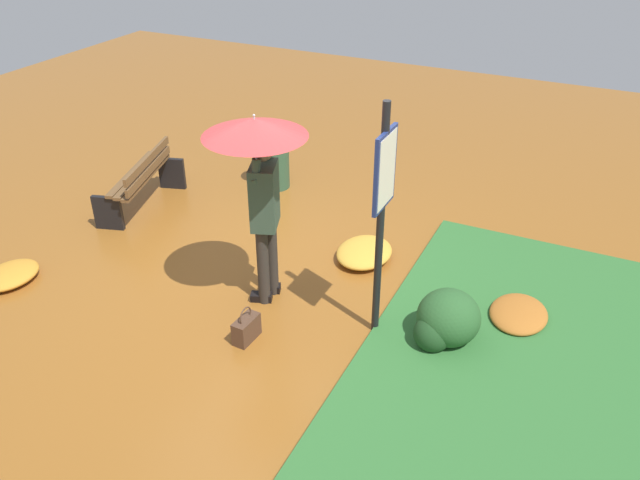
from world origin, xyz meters
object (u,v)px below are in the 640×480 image
(handbag, at_px, (246,329))
(trash_bin, at_px, (275,158))
(person_with_umbrella, at_px, (259,163))
(info_sign_post, at_px, (383,197))
(park_bench, at_px, (142,180))

(handbag, distance_m, trash_bin, 3.36)
(person_with_umbrella, relative_size, info_sign_post, 0.89)
(person_with_umbrella, distance_m, handbag, 1.56)
(person_with_umbrella, height_order, trash_bin, person_with_umbrella)
(info_sign_post, xyz_separation_m, trash_bin, (-2.38, -2.44, -1.03))
(person_with_umbrella, height_order, info_sign_post, info_sign_post)
(info_sign_post, distance_m, trash_bin, 3.56)
(info_sign_post, xyz_separation_m, handbag, (0.67, -1.05, -1.32))
(info_sign_post, bearing_deg, person_with_umbrella, -87.67)
(park_bench, bearing_deg, person_with_umbrella, 65.33)
(handbag, bearing_deg, park_bench, -123.91)
(handbag, relative_size, trash_bin, 0.44)
(park_bench, bearing_deg, info_sign_post, 73.54)
(handbag, bearing_deg, trash_bin, -155.58)
(person_with_umbrella, distance_m, park_bench, 2.94)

